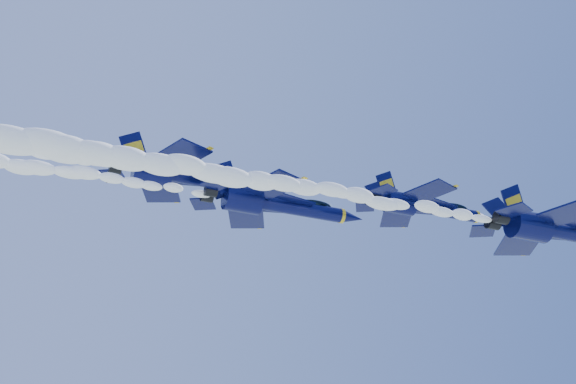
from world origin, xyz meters
name	(u,v)px	position (x,y,z in m)	size (l,w,h in m)	color
jet_lead	(559,231)	(16.53, -10.47, 148.16)	(18.25, 14.97, 6.78)	#080A39
smoke_trail_jet_lead	(268,182)	(-13.83, -10.47, 147.69)	(45.13, 2.32, 2.09)	white
jet_second	(424,207)	(7.65, -0.65, 153.52)	(15.33, 12.58, 5.70)	#080A39
smoke_trail_jet_second	(157,162)	(-21.47, -0.65, 153.08)	(45.13, 1.95, 1.76)	white
jet_third	(275,204)	(-6.92, 6.00, 154.23)	(18.68, 15.32, 6.94)	#080A39
jet_fourth	(186,176)	(-16.07, 9.43, 157.53)	(19.18, 15.73, 7.13)	#080A39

